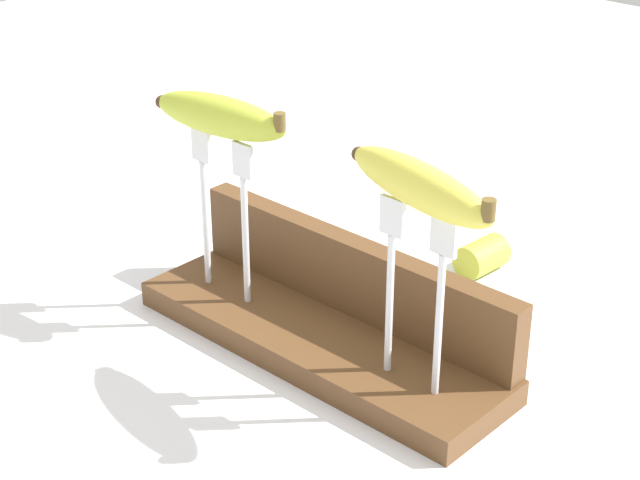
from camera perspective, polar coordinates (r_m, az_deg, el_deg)
The scene contains 9 objects.
ground_plane at distance 1.09m, azimuth -0.00°, elevation -5.97°, with size 3.00×3.00×0.00m, color silver.
wooden_board at distance 1.08m, azimuth -0.00°, elevation -5.38°, with size 0.41×0.13×0.03m, color brown.
board_backstop at distance 1.09m, azimuth 1.82°, elevation -1.92°, with size 0.41×0.03×0.08m, color brown.
fork_stand_left at distance 1.10m, azimuth -5.20°, elevation 2.13°, with size 0.09×0.01×0.18m.
fork_stand_right at distance 0.94m, azimuth 5.15°, elevation -2.16°, with size 0.08×0.01×0.18m.
banana_raised_left at distance 1.06m, azimuth -5.41°, elevation 6.68°, with size 0.16×0.06×0.04m.
banana_raised_right at distance 0.90m, azimuth 5.38°, elevation 2.96°, with size 0.18×0.07×0.04m.
fork_fallen_near at distance 1.27m, azimuth -0.16°, elevation -0.64°, with size 0.13×0.16×0.01m.
banana_chunk_near at distance 1.24m, azimuth 8.74°, elevation -0.87°, with size 0.04×0.06×0.04m.
Camera 1 is at (0.62, -0.67, 0.59)m, focal length 59.45 mm.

